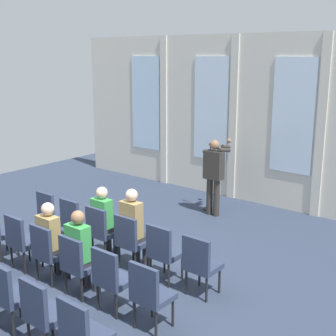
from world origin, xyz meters
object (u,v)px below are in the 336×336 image
object	(u,v)px
chair_r1_c2	(48,250)
audience_r0_c2	(104,218)
audience_r0_c3	(134,225)
chair_r1_c3	(77,262)
chair_r2_c4	(43,311)
chair_r2_c5	(82,332)
chair_r2_c3	(9,292)
chair_r0_c0	(51,212)
chair_r0_c5	(200,262)
chair_r1_c1	(21,239)
mic_stand	(209,196)
speaker	(214,172)
chair_r1_c4	(111,276)
chair_r0_c2	(101,229)
chair_r1_c5	(150,292)
audience_r1_c2	(51,237)
chair_r0_c3	(130,239)
audience_r1_c3	(81,248)
chair_r0_c4	(163,250)
chair_r0_c1	(75,220)

from	to	relation	value
chair_r1_c2	audience_r0_c2	bearing A→B (deg)	90.00
audience_r0_c3	chair_r1_c3	xyz separation A→B (m)	(0.00, -1.19, -0.22)
chair_r2_c4	chair_r2_c5	bearing A→B (deg)	0.00
chair_r1_c2	chair_r2_c3	distance (m)	1.31
chair_r0_c0	chair_r0_c5	distance (m)	3.46
chair_r1_c1	chair_r2_c3	bearing A→B (deg)	-38.82
mic_stand	chair_r2_c3	xyz separation A→B (m)	(0.67, -5.53, 0.20)
speaker	chair_r1_c4	xyz separation A→B (m)	(1.11, -4.20, -0.44)
chair_r2_c3	chair_r2_c5	size ratio (longest dim) A/B	1.00
chair_r0_c0	chair_r0_c2	distance (m)	1.39
chair_r1_c5	chair_r2_c5	xyz separation A→B (m)	(0.00, -1.12, 0.00)
mic_stand	chair_r0_c5	distance (m)	3.89
audience_r1_c2	chair_r2_c3	size ratio (longest dim) A/B	1.36
chair_r0_c3	mic_stand	bearing A→B (deg)	101.45
chair_r0_c0	chair_r0_c2	size ratio (longest dim) A/B	1.00
audience_r1_c3	chair_r2_c4	size ratio (longest dim) A/B	1.39
chair_r1_c1	chair_r2_c4	xyz separation A→B (m)	(2.08, -1.12, 0.00)
chair_r0_c2	chair_r0_c4	world-z (taller)	same
audience_r0_c2	chair_r1_c3	distance (m)	1.40
speaker	audience_r1_c3	distance (m)	4.15
chair_r0_c3	chair_r1_c5	world-z (taller)	same
chair_r0_c5	audience_r1_c3	size ratio (longest dim) A/B	0.72
audience_r0_c3	chair_r1_c2	world-z (taller)	audience_r0_c3
chair_r0_c1	audience_r1_c3	distance (m)	1.74
chair_r0_c2	chair_r1_c2	world-z (taller)	same
chair_r0_c4	chair_r0_c5	world-z (taller)	same
chair_r0_c1	chair_r0_c2	world-z (taller)	same
chair_r0_c0	chair_r0_c4	distance (m)	2.77
chair_r0_c5	chair_r1_c1	world-z (taller)	same
chair_r0_c2	chair_r1_c2	distance (m)	1.12
chair_r0_c5	chair_r1_c1	xyz separation A→B (m)	(-2.77, -1.12, 0.00)
chair_r0_c1	chair_r2_c3	world-z (taller)	same
speaker	chair_r1_c1	xyz separation A→B (m)	(-0.97, -4.20, -0.44)
speaker	chair_r2_c4	bearing A→B (deg)	-78.19
chair_r1_c1	chair_r2_c3	world-z (taller)	same
audience_r0_c3	chair_r1_c3	distance (m)	1.21
chair_r0_c5	speaker	bearing A→B (deg)	120.33
chair_r0_c3	chair_r1_c4	distance (m)	1.31
chair_r0_c1	chair_r0_c0	bearing A→B (deg)	180.00
chair_r1_c2	chair_r1_c5	xyz separation A→B (m)	(2.08, 0.00, 0.00)
chair_r1_c2	chair_r1_c5	world-z (taller)	same
chair_r2_c5	chair_r0_c1	bearing A→B (deg)	141.18
chair_r0_c3	chair_r2_c3	world-z (taller)	same
chair_r1_c3	chair_r1_c5	bearing A→B (deg)	0.00
chair_r0_c5	chair_r1_c3	xyz separation A→B (m)	(-1.39, -1.12, 0.00)
mic_stand	chair_r2_c5	size ratio (longest dim) A/B	1.65
audience_r1_c2	chair_r1_c1	bearing A→B (deg)	-173.13
speaker	audience_r1_c3	world-z (taller)	speaker
chair_r0_c1	chair_r1_c4	bearing A→B (deg)	-28.21
chair_r0_c3	chair_r0_c5	world-z (taller)	same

